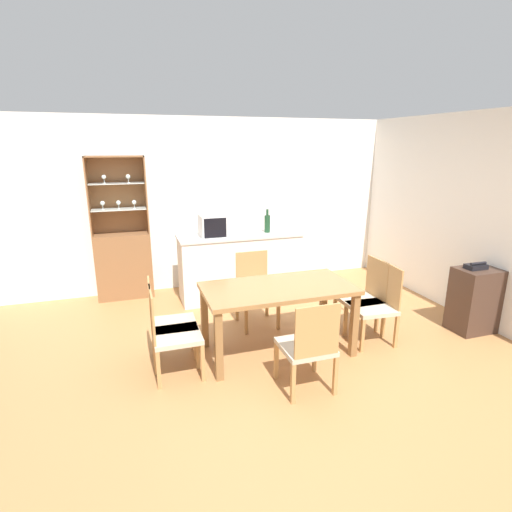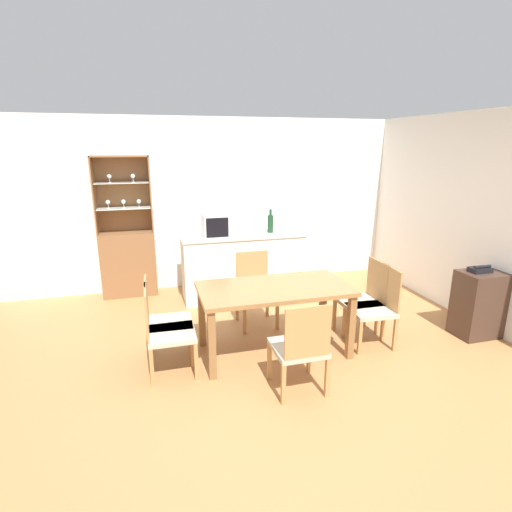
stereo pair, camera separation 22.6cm
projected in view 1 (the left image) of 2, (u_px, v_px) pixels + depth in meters
ground_plane at (293, 361)px, 4.11m from camera, size 18.00×18.00×0.00m
wall_back at (228, 203)px, 6.18m from camera, size 6.80×0.06×2.55m
wall_right at (482, 220)px, 4.82m from camera, size 0.06×4.60×2.55m
kitchen_counter at (240, 266)px, 5.75m from camera, size 1.74×0.57×0.93m
display_cabinet at (123, 256)px, 5.71m from camera, size 0.77×0.32×2.01m
dining_table at (278, 295)px, 4.15m from camera, size 1.56×0.80×0.74m
dining_chair_head_far at (256, 290)px, 4.89m from camera, size 0.44×0.44×0.88m
dining_chair_side_right_near at (376, 305)px, 4.43m from camera, size 0.48×0.48×0.88m
dining_chair_head_near at (308, 346)px, 3.52m from camera, size 0.44×0.44×0.88m
dining_chair_side_right_far at (364, 297)px, 4.65m from camera, size 0.44×0.44×0.88m
dining_chair_side_left_far at (169, 323)px, 3.98m from camera, size 0.46×0.46×0.88m
dining_chair_side_left_near at (171, 334)px, 3.76m from camera, size 0.44×0.44×0.88m
microwave at (217, 225)px, 5.49m from camera, size 0.47×0.37×0.30m
wine_bottle at (267, 223)px, 5.73m from camera, size 0.08×0.08×0.34m
side_cabinet at (474, 300)px, 4.70m from camera, size 0.48×0.37×0.77m
telephone at (476, 266)px, 4.59m from camera, size 0.24×0.14×0.09m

